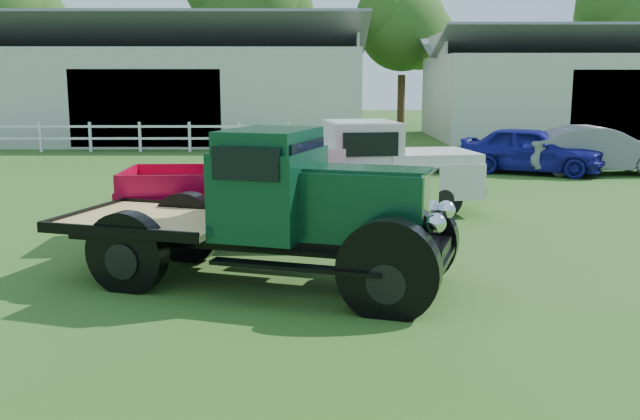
{
  "coord_description": "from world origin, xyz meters",
  "views": [
    {
      "loc": [
        0.17,
        -8.74,
        2.87
      ],
      "look_at": [
        0.2,
        1.2,
        1.05
      ],
      "focal_mm": 40.0,
      "sensor_mm": 36.0,
      "label": 1
    }
  ],
  "objects_px": {
    "vintage_flatbed": "(263,208)",
    "white_pickup": "(357,168)",
    "misc_car_blue": "(531,150)",
    "misc_car_grey": "(598,150)",
    "red_pickup": "(253,192)"
  },
  "relations": [
    {
      "from": "vintage_flatbed",
      "to": "white_pickup",
      "type": "bearing_deg",
      "value": 91.12
    },
    {
      "from": "misc_car_blue",
      "to": "misc_car_grey",
      "type": "distance_m",
      "value": 2.02
    },
    {
      "from": "red_pickup",
      "to": "misc_car_blue",
      "type": "bearing_deg",
      "value": 48.33
    },
    {
      "from": "vintage_flatbed",
      "to": "misc_car_blue",
      "type": "relative_size",
      "value": 1.29
    },
    {
      "from": "white_pickup",
      "to": "misc_car_grey",
      "type": "xyz_separation_m",
      "value": [
        7.78,
        6.51,
        -0.24
      ]
    },
    {
      "from": "vintage_flatbed",
      "to": "white_pickup",
      "type": "xyz_separation_m",
      "value": [
        1.6,
        5.51,
        -0.12
      ]
    },
    {
      "from": "red_pickup",
      "to": "misc_car_blue",
      "type": "distance_m",
      "value": 12.08
    },
    {
      "from": "red_pickup",
      "to": "white_pickup",
      "type": "bearing_deg",
      "value": 50.9
    },
    {
      "from": "red_pickup",
      "to": "misc_car_grey",
      "type": "distance_m",
      "value": 13.39
    },
    {
      "from": "vintage_flatbed",
      "to": "misc_car_grey",
      "type": "distance_m",
      "value": 15.25
    },
    {
      "from": "misc_car_blue",
      "to": "vintage_flatbed",
      "type": "bearing_deg",
      "value": 174.96
    },
    {
      "from": "vintage_flatbed",
      "to": "misc_car_blue",
      "type": "bearing_deg",
      "value": 76.07
    },
    {
      "from": "red_pickup",
      "to": "misc_car_blue",
      "type": "xyz_separation_m",
      "value": [
        7.78,
        9.24,
        -0.14
      ]
    },
    {
      "from": "vintage_flatbed",
      "to": "misc_car_grey",
      "type": "height_order",
      "value": "vintage_flatbed"
    },
    {
      "from": "misc_car_grey",
      "to": "vintage_flatbed",
      "type": "bearing_deg",
      "value": 142.44
    }
  ]
}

